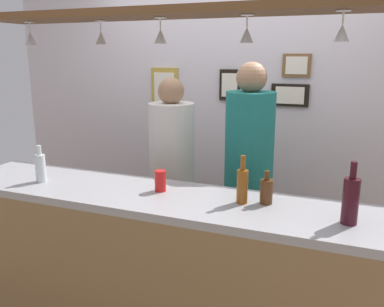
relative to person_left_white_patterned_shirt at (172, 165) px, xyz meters
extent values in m
cube|color=silver|center=(0.28, 0.70, 0.31)|extent=(4.40, 0.06, 2.60)
cube|color=#99999E|center=(0.28, -0.75, 0.03)|extent=(2.70, 0.55, 0.04)
cube|color=olive|center=(0.28, -1.01, -0.49)|extent=(2.65, 0.04, 1.00)
cube|color=brown|center=(0.28, -0.70, 1.03)|extent=(2.20, 0.36, 0.04)
cylinder|color=silver|center=(-0.59, -0.71, 1.01)|extent=(0.06, 0.06, 0.00)
cylinder|color=silver|center=(-0.59, -0.71, 0.98)|extent=(0.01, 0.01, 0.06)
cone|color=silver|center=(-0.59, -0.71, 0.91)|extent=(0.07, 0.07, 0.08)
cylinder|color=silver|center=(-0.14, -0.64, 1.01)|extent=(0.06, 0.06, 0.00)
cylinder|color=silver|center=(-0.14, -0.64, 0.98)|extent=(0.01, 0.01, 0.06)
cone|color=silver|center=(-0.14, -0.64, 0.91)|extent=(0.07, 0.07, 0.08)
cylinder|color=silver|center=(0.27, -0.71, 1.01)|extent=(0.06, 0.06, 0.00)
cylinder|color=silver|center=(0.27, -0.71, 0.98)|extent=(0.01, 0.01, 0.06)
cone|color=silver|center=(0.27, -0.71, 0.91)|extent=(0.07, 0.07, 0.08)
cylinder|color=silver|center=(0.73, -0.69, 1.01)|extent=(0.06, 0.06, 0.00)
cylinder|color=silver|center=(0.73, -0.69, 0.98)|extent=(0.01, 0.01, 0.06)
cone|color=silver|center=(0.73, -0.69, 0.91)|extent=(0.07, 0.07, 0.08)
cylinder|color=silver|center=(1.16, -0.74, 1.01)|extent=(0.06, 0.06, 0.00)
cylinder|color=silver|center=(1.16, -0.74, 0.98)|extent=(0.01, 0.01, 0.06)
cone|color=silver|center=(1.16, -0.74, 0.91)|extent=(0.07, 0.07, 0.08)
cube|color=#2D334C|center=(0.00, 0.00, -0.60)|extent=(0.17, 0.18, 0.78)
cylinder|color=white|center=(0.00, 0.00, 0.13)|extent=(0.34, 0.34, 0.68)
sphere|color=#9E7556|center=(0.00, 0.00, 0.56)|extent=(0.19, 0.19, 0.19)
cube|color=#2D334C|center=(0.59, 0.00, -0.57)|extent=(0.17, 0.18, 0.84)
cylinder|color=#1E7A75|center=(0.59, 0.00, 0.21)|extent=(0.34, 0.34, 0.73)
sphere|color=#9E7556|center=(0.59, 0.00, 0.67)|extent=(0.21, 0.21, 0.21)
cylinder|color=silver|center=(-0.52, -0.81, 0.14)|extent=(0.06, 0.06, 0.17)
cylinder|color=silver|center=(-0.52, -0.81, 0.25)|extent=(0.03, 0.03, 0.06)
cylinder|color=#380F19|center=(1.27, -0.79, 0.16)|extent=(0.08, 0.08, 0.22)
cylinder|color=#380F19|center=(1.27, -0.79, 0.31)|extent=(0.03, 0.03, 0.08)
cylinder|color=brown|center=(0.73, -0.71, 0.14)|extent=(0.06, 0.06, 0.18)
cylinder|color=brown|center=(0.73, -0.71, 0.27)|extent=(0.03, 0.03, 0.08)
cylinder|color=#512D14|center=(0.85, -0.67, 0.12)|extent=(0.07, 0.07, 0.13)
cylinder|color=#512D14|center=(0.85, -0.67, 0.21)|extent=(0.03, 0.03, 0.05)
cylinder|color=red|center=(0.24, -0.69, 0.11)|extent=(0.07, 0.07, 0.12)
cube|color=#B29338|center=(-0.36, 0.66, 0.53)|extent=(0.26, 0.02, 0.34)
cube|color=white|center=(-0.36, 0.64, 0.53)|extent=(0.20, 0.01, 0.26)
cube|color=black|center=(0.75, 0.66, 0.50)|extent=(0.30, 0.02, 0.18)
cube|color=white|center=(0.75, 0.64, 0.50)|extent=(0.23, 0.01, 0.14)
cube|color=brown|center=(0.79, 0.66, 0.73)|extent=(0.22, 0.02, 0.18)
cube|color=white|center=(0.79, 0.64, 0.73)|extent=(0.17, 0.01, 0.14)
cube|color=black|center=(0.25, 0.66, 0.56)|extent=(0.18, 0.02, 0.26)
cube|color=white|center=(0.25, 0.64, 0.56)|extent=(0.14, 0.01, 0.20)
camera|label=1|loc=(1.24, -2.71, 0.83)|focal=38.18mm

